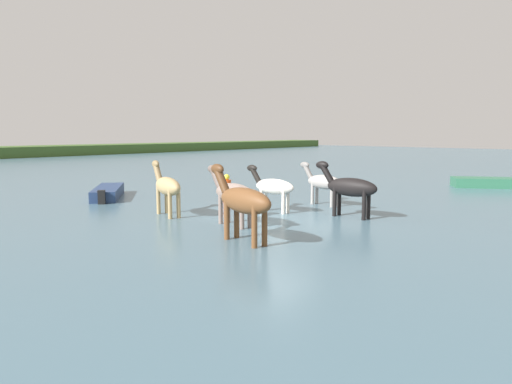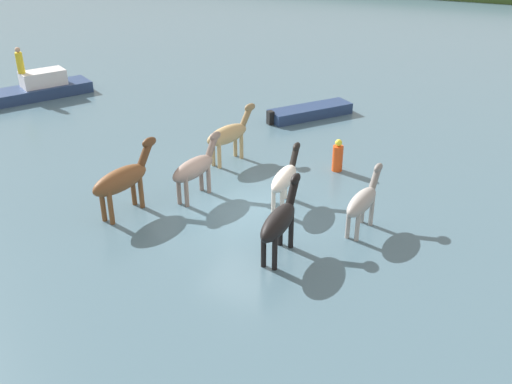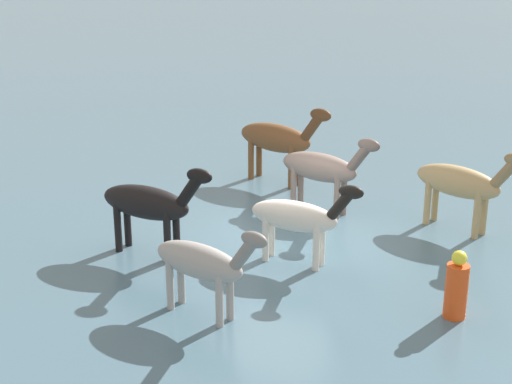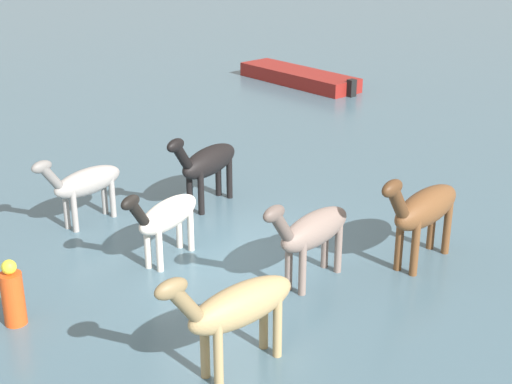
# 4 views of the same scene
# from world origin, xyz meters

# --- Properties ---
(ground_plane) EXTENTS (147.60, 147.60, 0.00)m
(ground_plane) POSITION_xyz_m (0.00, 0.00, 0.00)
(ground_plane) COLOR #476675
(horse_rear_stallion) EXTENTS (0.57, 2.39, 1.87)m
(horse_rear_stallion) POSITION_xyz_m (1.82, -1.74, 1.03)
(horse_rear_stallion) COLOR black
(horse_rear_stallion) RESTS_ON ground_plane
(horse_dun_straggler) EXTENTS (0.55, 2.14, 1.67)m
(horse_dun_straggler) POSITION_xyz_m (0.90, 0.87, 0.92)
(horse_dun_straggler) COLOR silver
(horse_dun_straggler) RESTS_ON ground_plane
(horse_gray_outer) EXTENTS (0.79, 2.36, 1.82)m
(horse_gray_outer) POSITION_xyz_m (-1.80, 0.20, 1.00)
(horse_gray_outer) COLOR gray
(horse_gray_outer) RESTS_ON ground_plane
(horse_pinto_flank) EXTENTS (0.71, 2.16, 1.67)m
(horse_pinto_flank) POSITION_xyz_m (3.42, 0.40, 0.92)
(horse_pinto_flank) COLOR #9E9993
(horse_pinto_flank) RESTS_ON ground_plane
(horse_mid_herd) EXTENTS (1.06, 2.39, 1.86)m
(horse_mid_herd) POSITION_xyz_m (-2.13, 3.09, 1.03)
(horse_mid_herd) COLOR tan
(horse_mid_herd) RESTS_ON ground_plane
(horse_chestnut_trailing) EXTENTS (0.92, 2.60, 2.00)m
(horse_chestnut_trailing) POSITION_xyz_m (-3.20, -1.55, 1.10)
(horse_chestnut_trailing) COLOR brown
(horse_chestnut_trailing) RESTS_ON ground_plane
(boat_launch_far) EXTENTS (3.98, 5.51, 1.36)m
(boat_launch_far) POSITION_xyz_m (-13.80, 5.71, 0.32)
(boat_launch_far) COLOR navy
(boat_launch_far) RESTS_ON ground_plane
(boat_motor_center) EXTENTS (3.07, 3.57, 0.71)m
(boat_motor_center) POSITION_xyz_m (-1.15, 8.67, 0.16)
(boat_motor_center) COLOR navy
(boat_motor_center) RESTS_ON ground_plane
(person_watcher_seated) EXTENTS (0.32, 0.32, 1.19)m
(person_watcher_seated) POSITION_xyz_m (-14.06, 5.47, 1.76)
(person_watcher_seated) COLOR yellow
(person_watcher_seated) RESTS_ON boat_launch_far
(buoy_channel_marker) EXTENTS (0.36, 0.36, 1.14)m
(buoy_channel_marker) POSITION_xyz_m (1.59, 3.95, 0.51)
(buoy_channel_marker) COLOR #E54C19
(buoy_channel_marker) RESTS_ON ground_plane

